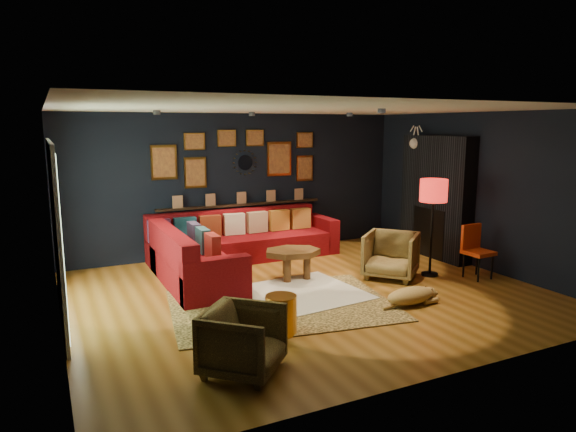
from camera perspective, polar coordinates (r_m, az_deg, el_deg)
name	(u,v)px	position (r m, az deg, el deg)	size (l,w,h in m)	color
floor	(309,293)	(7.45, 2.29, -8.59)	(6.50, 6.50, 0.00)	#936024
room_walls	(309,183)	(7.11, 2.38, 3.68)	(6.50, 6.50, 6.50)	black
sectional	(226,249)	(8.73, -6.89, -3.67)	(3.41, 2.69, 0.86)	maroon
ledge	(241,205)	(9.62, -5.20, 1.27)	(3.20, 0.12, 0.04)	black
gallery_wall	(239,157)	(9.56, -5.44, 6.56)	(3.15, 0.04, 1.02)	gold
sunburst_mirror	(245,163)	(9.61, -4.80, 5.94)	(0.47, 0.16, 0.47)	silver
fireplace	(436,201)	(9.70, 16.10, 1.59)	(0.31, 1.60, 2.20)	black
deer_head	(422,143)	(10.01, 14.66, 7.83)	(0.50, 0.28, 0.45)	white
sliding_door	(56,231)	(6.95, -24.33, -1.48)	(0.06, 2.80, 2.20)	white
ceiling_spots	(284,113)	(7.78, -0.40, 11.36)	(3.30, 2.50, 0.06)	black
shag_rug	(287,296)	(7.29, -0.07, -8.90)	(2.09, 1.52, 0.03)	beige
leopard_rug	(282,305)	(6.96, -0.66, -9.88)	(2.90, 2.07, 0.02)	tan
coffee_table	(293,255)	(8.00, 0.52, -4.37)	(1.00, 0.81, 0.45)	brown
pouf	(202,275)	(7.76, -9.57, -6.50)	(0.50, 0.50, 0.32)	maroon
armchair_left	(243,338)	(5.11, -5.02, -13.30)	(0.70, 0.65, 0.72)	#A98842
armchair_right	(391,253)	(8.26, 11.37, -4.05)	(0.78, 0.73, 0.80)	#A98842
gold_stool	(281,315)	(6.02, -0.78, -10.90)	(0.36, 0.36, 0.46)	gold
orange_chair	(475,247)	(8.61, 20.09, -3.23)	(0.42, 0.42, 0.84)	black
floor_lamp	(433,195)	(8.35, 15.86, 2.25)	(0.43, 0.43, 1.55)	black
dog	(411,293)	(7.12, 13.47, -8.27)	(1.01, 0.49, 0.32)	tan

